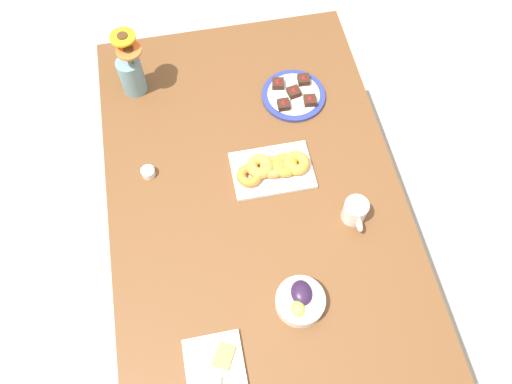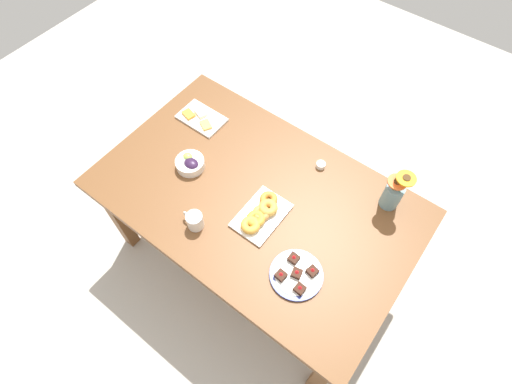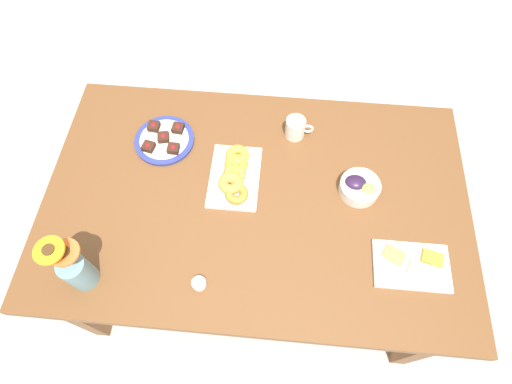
{
  "view_description": "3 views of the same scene",
  "coord_description": "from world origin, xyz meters",
  "views": [
    {
      "loc": [
        0.75,
        -0.15,
        2.26
      ],
      "look_at": [
        0.0,
        0.0,
        0.78
      ],
      "focal_mm": 35.0,
      "sensor_mm": 36.0,
      "label": 1
    },
    {
      "loc": [
        -0.62,
        0.82,
        2.45
      ],
      "look_at": [
        0.0,
        0.0,
        0.78
      ],
      "focal_mm": 28.0,
      "sensor_mm": 36.0,
      "label": 2
    },
    {
      "loc": [
        0.06,
        -0.69,
        2.08
      ],
      "look_at": [
        0.0,
        0.0,
        0.78
      ],
      "focal_mm": 28.0,
      "sensor_mm": 36.0,
      "label": 3
    }
  ],
  "objects": [
    {
      "name": "croissant_platter",
      "position": [
        -0.09,
        0.08,
        0.76
      ],
      "size": [
        0.19,
        0.29,
        0.05
      ],
      "color": "white",
      "rests_on": "dining_table"
    },
    {
      "name": "ground_plane",
      "position": [
        0.0,
        0.0,
        0.0
      ],
      "size": [
        6.0,
        6.0,
        0.0
      ],
      "primitive_type": "plane",
      "color": "#B7B2A8"
    },
    {
      "name": "jam_cup_honey",
      "position": [
        -0.16,
        -0.35,
        0.76
      ],
      "size": [
        0.05,
        0.05,
        0.03
      ],
      "color": "white",
      "rests_on": "dining_table"
    },
    {
      "name": "coffee_mug",
      "position": [
        0.13,
        0.3,
        0.79
      ],
      "size": [
        0.11,
        0.08,
        0.09
      ],
      "color": "white",
      "rests_on": "dining_table"
    },
    {
      "name": "dessert_plate",
      "position": [
        -0.39,
        0.22,
        0.75
      ],
      "size": [
        0.24,
        0.24,
        0.05
      ],
      "color": "navy",
      "rests_on": "dining_table"
    },
    {
      "name": "cheese_platter",
      "position": [
        0.56,
        -0.22,
        0.75
      ],
      "size": [
        0.26,
        0.17,
        0.03
      ],
      "color": "white",
      "rests_on": "dining_table"
    },
    {
      "name": "grape_bowl",
      "position": [
        0.38,
        0.06,
        0.77
      ],
      "size": [
        0.15,
        0.15,
        0.07
      ],
      "color": "white",
      "rests_on": "dining_table"
    },
    {
      "name": "flower_vase",
      "position": [
        -0.55,
        -0.36,
        0.83
      ],
      "size": [
        0.12,
        0.11,
        0.26
      ],
      "color": "#6B939E",
      "rests_on": "dining_table"
    },
    {
      "name": "dining_table",
      "position": [
        0.0,
        0.0,
        0.65
      ],
      "size": [
        1.6,
        1.0,
        0.74
      ],
      "color": "brown",
      "rests_on": "ground_plane"
    }
  ]
}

